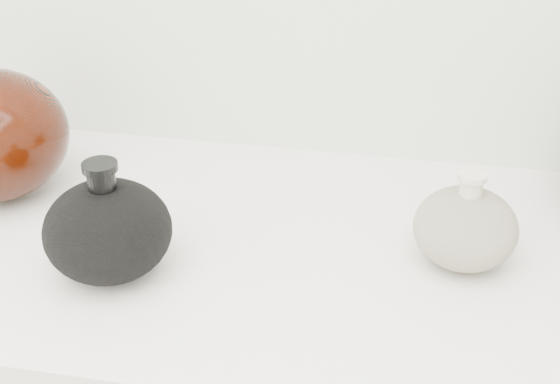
# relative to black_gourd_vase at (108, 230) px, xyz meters

# --- Properties ---
(black_gourd_vase) EXTENTS (0.16, 0.16, 0.14)m
(black_gourd_vase) POSITION_rel_black_gourd_vase_xyz_m (0.00, 0.00, 0.00)
(black_gourd_vase) COLOR black
(black_gourd_vase) RESTS_ON display_counter
(cream_gourd_vase) EXTENTS (0.15, 0.15, 0.11)m
(cream_gourd_vase) POSITION_rel_black_gourd_vase_xyz_m (0.38, 0.09, -0.01)
(cream_gourd_vase) COLOR #BAAD8E
(cream_gourd_vase) RESTS_ON display_counter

